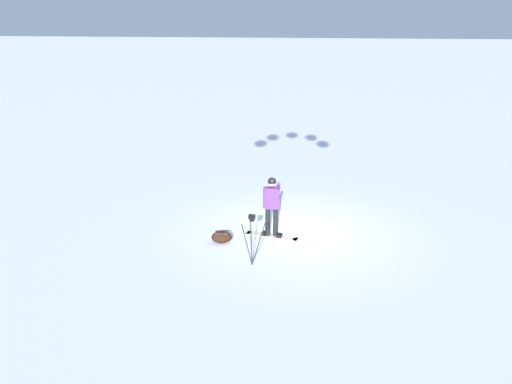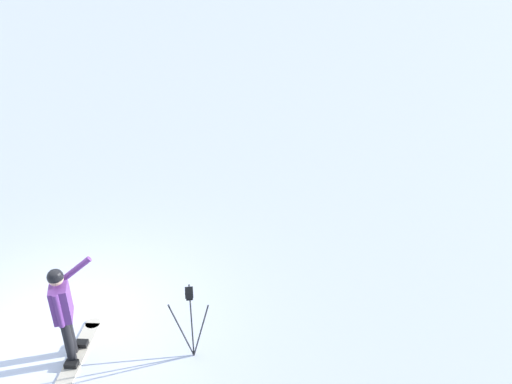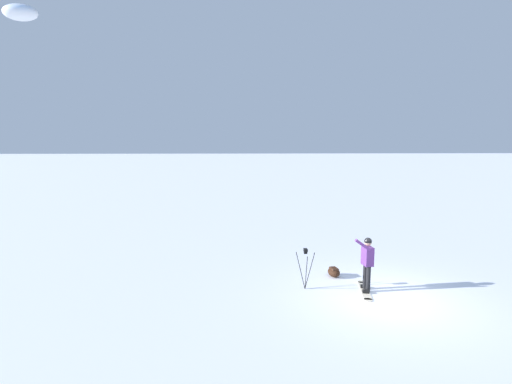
% 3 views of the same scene
% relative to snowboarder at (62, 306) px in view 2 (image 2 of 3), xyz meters
% --- Properties ---
extents(ground_plane, '(300.00, 300.00, 0.00)m').
position_rel_snowboarder_xyz_m(ground_plane, '(-0.36, 0.60, -1.06)').
color(ground_plane, white).
extents(snowboarder, '(0.66, 0.53, 1.76)m').
position_rel_snowboarder_xyz_m(snowboarder, '(0.00, 0.00, 0.00)').
color(snowboarder, black).
rests_on(snowboarder, ground_plane).
extents(snowboard, '(0.54, 1.75, 0.10)m').
position_rel_snowboarder_xyz_m(snowboard, '(0.04, 0.01, -1.04)').
color(snowboard, beige).
rests_on(snowboard, ground_plane).
extents(camera_tripod, '(0.62, 0.57, 1.34)m').
position_rel_snowboarder_xyz_m(camera_tripod, '(1.92, -0.22, -0.11)').
color(camera_tripod, '#262628').
rests_on(camera_tripod, ground_plane).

